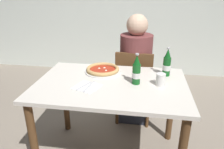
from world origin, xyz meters
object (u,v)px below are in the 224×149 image
(diner_seated, at_px, (135,72))
(napkin_with_cutlery, at_px, (87,87))
(pizza_margherita_near, at_px, (103,70))
(paper_cup, at_px, (161,80))
(dining_table_main, at_px, (111,95))
(chair_behind_table, at_px, (134,83))
(beer_bottle_center, at_px, (167,64))
(beer_bottle_left, at_px, (136,71))

(diner_seated, xyz_separation_m, napkin_with_cutlery, (-0.33, -0.77, 0.17))
(pizza_margherita_near, relative_size, paper_cup, 3.35)
(dining_table_main, bearing_deg, diner_seated, 76.19)
(napkin_with_cutlery, bearing_deg, paper_cup, 12.13)
(pizza_margherita_near, height_order, paper_cup, paper_cup)
(chair_behind_table, bearing_deg, beer_bottle_center, 129.37)
(diner_seated, xyz_separation_m, paper_cup, (0.22, -0.65, 0.21))
(beer_bottle_left, relative_size, beer_bottle_center, 1.00)
(diner_seated, distance_m, beer_bottle_left, 0.70)
(diner_seated, height_order, napkin_with_cutlery, diner_seated)
(dining_table_main, height_order, napkin_with_cutlery, napkin_with_cutlery)
(beer_bottle_center, height_order, paper_cup, beer_bottle_center)
(chair_behind_table, bearing_deg, diner_seated, -91.17)
(chair_behind_table, distance_m, beer_bottle_center, 0.61)
(diner_seated, xyz_separation_m, beer_bottle_left, (0.03, -0.64, 0.27))
(dining_table_main, xyz_separation_m, napkin_with_cutlery, (-0.17, -0.11, 0.12))
(beer_bottle_left, bearing_deg, beer_bottle_center, 40.24)
(beer_bottle_center, bearing_deg, pizza_margherita_near, -179.13)
(chair_behind_table, height_order, diner_seated, diner_seated)
(dining_table_main, distance_m, pizza_margherita_near, 0.28)
(chair_behind_table, distance_m, paper_cup, 0.71)
(pizza_margherita_near, height_order, napkin_with_cutlery, pizza_margherita_near)
(dining_table_main, xyz_separation_m, paper_cup, (0.39, 0.01, 0.16))
(chair_behind_table, xyz_separation_m, napkin_with_cutlery, (-0.33, -0.72, 0.27))
(diner_seated, xyz_separation_m, pizza_margherita_near, (-0.27, -0.44, 0.19))
(beer_bottle_center, distance_m, napkin_with_cutlery, 0.71)
(chair_behind_table, distance_m, pizza_margherita_near, 0.56)
(beer_bottle_center, bearing_deg, diner_seated, 122.80)
(diner_seated, bearing_deg, pizza_margherita_near, -121.47)
(diner_seated, relative_size, pizza_margherita_near, 3.80)
(chair_behind_table, relative_size, paper_cup, 8.95)
(diner_seated, relative_size, paper_cup, 12.73)
(dining_table_main, distance_m, diner_seated, 0.68)
(napkin_with_cutlery, relative_size, paper_cup, 2.41)
(beer_bottle_center, bearing_deg, paper_cup, -105.19)
(pizza_margherita_near, height_order, beer_bottle_center, beer_bottle_center)
(dining_table_main, xyz_separation_m, diner_seated, (0.16, 0.66, -0.05))
(diner_seated, height_order, beer_bottle_left, diner_seated)
(dining_table_main, relative_size, pizza_margherita_near, 3.77)
(pizza_margherita_near, bearing_deg, beer_bottle_left, -33.19)
(chair_behind_table, relative_size, pizza_margherita_near, 2.67)
(pizza_margherita_near, bearing_deg, dining_table_main, -63.12)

